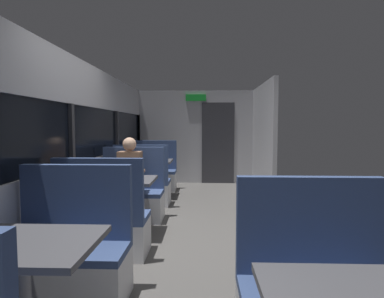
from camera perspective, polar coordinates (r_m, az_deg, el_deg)
name	(u,v)px	position (r m, az deg, el deg)	size (l,w,h in m)	color
ground_plane	(187,242)	(4.22, -0.80, -15.89)	(3.30, 9.20, 0.02)	#514F4C
carriage_window_panel_left	(70,152)	(4.30, -20.50, -0.48)	(0.09, 8.48, 2.30)	#B2B2B7
carriage_end_bulkhead	(198,137)	(8.16, 1.10, 2.03)	(2.90, 0.11, 2.30)	#B2B2B7
carriage_aisle_panel_right	(263,139)	(7.08, 12.26, 1.72)	(0.08, 2.40, 2.30)	#B2B2B7
dining_table_near_window	(21,258)	(2.31, -27.66, -16.47)	(0.90, 0.70, 0.74)	#9E9EA3
bench_near_window_facing_entry	(70,260)	(3.00, -20.50, -17.74)	(0.95, 0.50, 1.10)	silver
dining_table_mid_window	(120,187)	(4.39, -12.50, -6.42)	(0.90, 0.70, 0.74)	#9E9EA3
bench_mid_window_facing_end	(104,226)	(3.80, -15.14, -12.92)	(0.95, 0.50, 1.10)	silver
bench_mid_window_facing_entry	(132,198)	(5.11, -10.45, -8.44)	(0.95, 0.50, 1.10)	silver
dining_table_far_window	(149,165)	(6.61, -7.47, -2.82)	(0.90, 0.70, 0.74)	#9E9EA3
bench_far_window_facing_end	(143,187)	(5.98, -8.56, -6.59)	(0.95, 0.50, 1.10)	silver
bench_far_window_facing_entry	(155,175)	(7.34, -6.54, -4.58)	(0.95, 0.50, 1.10)	silver
seated_passenger	(131,186)	(5.00, -10.66, -6.28)	(0.47, 0.55, 1.26)	#26262D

